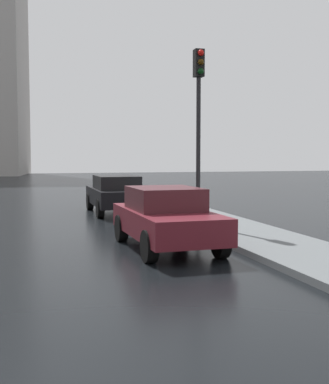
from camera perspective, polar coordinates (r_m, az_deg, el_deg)
The scene contains 3 objects.
car_maroon_near_kerb at distance 11.17m, azimuth 0.18°, elevation -2.90°, with size 1.81×3.93×1.38m.
car_black_mid_road at distance 18.14m, azimuth -5.66°, elevation -0.15°, with size 1.71×4.01×1.38m.
traffic_light at distance 14.00m, azimuth 3.95°, elevation 9.86°, with size 0.26×0.39×4.87m.
Camera 1 is at (-0.42, -0.69, 2.09)m, focal length 46.56 mm.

